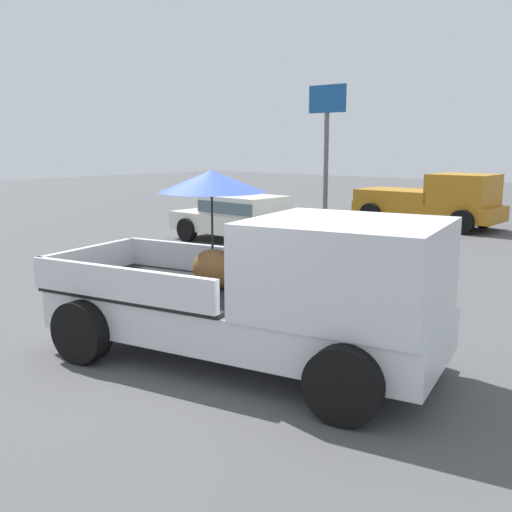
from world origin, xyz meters
TOP-DOWN VIEW (x-y plane):
  - ground_plane at (0.00, 0.00)m, footprint 80.00×80.00m
  - pickup_truck_main at (0.44, 0.11)m, footprint 5.32×3.07m
  - pickup_truck_red at (-3.41, 13.48)m, footprint 4.82×2.20m
  - parked_sedan_near at (-6.12, 6.97)m, footprint 4.36×2.10m
  - motel_sign at (-6.47, 11.60)m, footprint 1.40×0.16m

SIDE VIEW (x-z plane):
  - ground_plane at x=0.00m, z-range 0.00..0.00m
  - parked_sedan_near at x=-6.12m, z-range 0.08..1.41m
  - pickup_truck_red at x=-3.41m, z-range -0.03..1.77m
  - pickup_truck_main at x=0.44m, z-range -0.21..2.19m
  - motel_sign at x=-6.47m, z-range 0.98..5.65m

